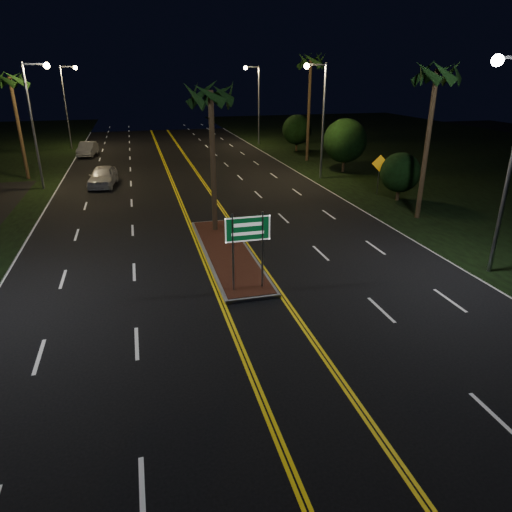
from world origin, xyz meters
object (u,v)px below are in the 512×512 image
object	(u,v)px
palm_right_far	(311,62)
shrub_far	(297,130)
warning_sign	(379,168)
car_near	(103,175)
highway_sign	(248,236)
palm_left_far	(10,80)
median_island	(228,253)
streetlight_right_near	(508,144)
palm_right_near	(437,74)
shrub_mid	(345,141)
palm_median	(211,95)
shrub_near	(400,173)
streetlight_right_mid	(319,108)
streetlight_left_far	(68,98)
streetlight_left_mid	(36,112)
streetlight_right_far	(256,96)
car_far	(87,148)

from	to	relation	value
palm_right_far	shrub_far	world-z (taller)	palm_right_far
warning_sign	car_near	bearing A→B (deg)	167.18
warning_sign	palm_right_far	bearing A→B (deg)	99.64
highway_sign	palm_left_far	bearing A→B (deg)	116.92
median_island	highway_sign	xyz separation A→B (m)	(0.00, -4.20, 2.32)
highway_sign	shrub_far	distance (m)	35.96
streetlight_right_near	palm_right_near	size ratio (longest dim) A/B	0.97
streetlight_right_near	warning_sign	size ratio (longest dim) A/B	3.16
highway_sign	shrub_mid	size ratio (longest dim) A/B	0.69
median_island	palm_right_near	size ratio (longest dim) A/B	1.10
palm_median	shrub_near	xyz separation A→B (m)	(13.50, 3.50, -5.33)
streetlight_right_mid	palm_median	bearing A→B (deg)	-132.70
shrub_near	warning_sign	xyz separation A→B (m)	(-0.50, 1.94, -0.06)
streetlight_left_far	shrub_far	xyz separation A→B (m)	(24.41, -8.00, -3.32)
streetlight_left_mid	shrub_mid	size ratio (longest dim) A/B	1.95
highway_sign	streetlight_right_far	world-z (taller)	streetlight_right_far
palm_right_near	shrub_mid	bearing A→B (deg)	83.88
palm_median	shrub_near	world-z (taller)	palm_median
streetlight_left_far	streetlight_right_far	bearing A→B (deg)	-5.38
palm_right_near	car_far	size ratio (longest dim) A/B	1.86
palm_left_far	car_near	xyz separation A→B (m)	(6.24, -4.30, -6.84)
highway_sign	streetlight_right_near	world-z (taller)	streetlight_right_near
palm_right_far	car_near	distance (m)	21.96
streetlight_right_mid	car_far	bearing A→B (deg)	139.32
streetlight_right_far	warning_sign	world-z (taller)	streetlight_right_far
streetlight_right_near	palm_median	bearing A→B (deg)	141.31
streetlight_right_mid	palm_right_near	distance (m)	12.41
highway_sign	palm_right_far	world-z (taller)	palm_right_far
streetlight_right_near	streetlight_right_mid	bearing A→B (deg)	90.00
streetlight_right_far	shrub_near	world-z (taller)	streetlight_right_far
streetlight_right_mid	palm_right_far	bearing A→B (deg)	74.71
streetlight_right_far	shrub_far	xyz separation A→B (m)	(3.19, -6.00, -3.32)
streetlight_left_far	palm_right_near	size ratio (longest dim) A/B	0.97
streetlight_right_far	shrub_mid	world-z (taller)	streetlight_right_far
palm_right_far	streetlight_left_far	bearing A→B (deg)	149.12
streetlight_right_far	car_far	xyz separation A→B (m)	(-19.41, -3.32, -4.82)
streetlight_left_far	warning_sign	bearing A→B (deg)	-49.92
highway_sign	palm_right_near	size ratio (longest dim) A/B	0.34
streetlight_right_near	palm_right_far	xyz separation A→B (m)	(2.19, 28.00, 3.49)
shrub_near	car_near	world-z (taller)	shrub_near
palm_median	car_far	world-z (taller)	palm_median
palm_right_near	car_near	distance (m)	24.58
median_island	warning_sign	distance (m)	15.88
streetlight_right_near	palm_right_far	distance (m)	28.30
streetlight_right_near	streetlight_right_far	size ratio (longest dim) A/B	1.00
streetlight_right_far	shrub_mid	bearing A→B (deg)	-79.34
median_island	streetlight_right_far	size ratio (longest dim) A/B	1.14
palm_right_near	streetlight_left_mid	bearing A→B (deg)	148.80
palm_left_far	warning_sign	xyz separation A→B (m)	(25.80, -12.06, -5.86)
palm_median	palm_left_far	world-z (taller)	palm_left_far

